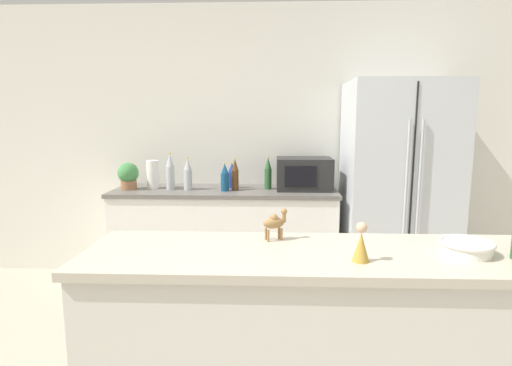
% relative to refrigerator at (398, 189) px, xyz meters
% --- Properties ---
extents(wall_back, '(8.00, 0.06, 2.55)m').
position_rel_refrigerator_xyz_m(wall_back, '(-1.15, 0.39, 0.36)').
color(wall_back, silver).
rests_on(wall_back, ground_plane).
extents(back_counter, '(1.97, 0.63, 0.89)m').
position_rel_refrigerator_xyz_m(back_counter, '(-1.50, 0.06, -0.46)').
color(back_counter, white).
rests_on(back_counter, ground_plane).
extents(refrigerator, '(0.90, 0.71, 1.82)m').
position_rel_refrigerator_xyz_m(refrigerator, '(0.00, 0.00, 0.00)').
color(refrigerator, silver).
rests_on(refrigerator, ground_plane).
extents(bar_counter, '(1.87, 0.53, 0.98)m').
position_rel_refrigerator_xyz_m(bar_counter, '(-0.91, -1.90, -0.42)').
color(bar_counter, beige).
rests_on(bar_counter, ground_plane).
extents(potted_plant, '(0.18, 0.18, 0.24)m').
position_rel_refrigerator_xyz_m(potted_plant, '(-2.36, 0.01, 0.10)').
color(potted_plant, '#9E6B47').
rests_on(potted_plant, back_counter).
extents(paper_towel_roll, '(0.11, 0.11, 0.25)m').
position_rel_refrigerator_xyz_m(paper_towel_roll, '(-2.15, 0.06, 0.11)').
color(paper_towel_roll, white).
rests_on(paper_towel_roll, back_counter).
extents(microwave, '(0.48, 0.37, 0.28)m').
position_rel_refrigerator_xyz_m(microwave, '(-0.80, 0.08, 0.12)').
color(microwave, black).
rests_on(microwave, back_counter).
extents(back_bottle_0, '(0.08, 0.08, 0.23)m').
position_rel_refrigerator_xyz_m(back_bottle_0, '(-1.45, 0.12, 0.09)').
color(back_bottle_0, navy).
rests_on(back_bottle_0, back_counter).
extents(back_bottle_1, '(0.07, 0.07, 0.29)m').
position_rel_refrigerator_xyz_m(back_bottle_1, '(-1.82, 0.00, 0.12)').
color(back_bottle_1, '#B2B7BC').
rests_on(back_bottle_1, back_counter).
extents(back_bottle_2, '(0.06, 0.06, 0.28)m').
position_rel_refrigerator_xyz_m(back_bottle_2, '(-1.41, 0.01, 0.11)').
color(back_bottle_2, brown).
rests_on(back_bottle_2, back_counter).
extents(back_bottle_3, '(0.06, 0.06, 0.29)m').
position_rel_refrigerator_xyz_m(back_bottle_3, '(-1.12, 0.08, 0.12)').
color(back_bottle_3, '#2D6033').
rests_on(back_bottle_3, back_counter).
extents(back_bottle_4, '(0.08, 0.08, 0.33)m').
position_rel_refrigerator_xyz_m(back_bottle_4, '(-1.98, 0.02, 0.13)').
color(back_bottle_4, '#B2B7BC').
rests_on(back_bottle_4, back_counter).
extents(back_bottle_5, '(0.07, 0.07, 0.25)m').
position_rel_refrigerator_xyz_m(back_bottle_5, '(-1.49, -0.04, 0.10)').
color(back_bottle_5, navy).
rests_on(back_bottle_5, back_counter).
extents(fruit_bowl, '(0.21, 0.21, 0.05)m').
position_rel_refrigerator_xyz_m(fruit_bowl, '(-0.33, -1.91, 0.10)').
color(fruit_bowl, white).
rests_on(fruit_bowl, bar_counter).
extents(camel_figurine, '(0.11, 0.08, 0.14)m').
position_rel_refrigerator_xyz_m(camel_figurine, '(-1.08, -1.75, 0.15)').
color(camel_figurine, olive).
rests_on(camel_figurine, bar_counter).
extents(wise_man_figurine_blue, '(0.06, 0.06, 0.15)m').
position_rel_refrigerator_xyz_m(wise_man_figurine_blue, '(-0.76, -2.01, 0.13)').
color(wise_man_figurine_blue, '#B28933').
rests_on(wise_man_figurine_blue, bar_counter).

